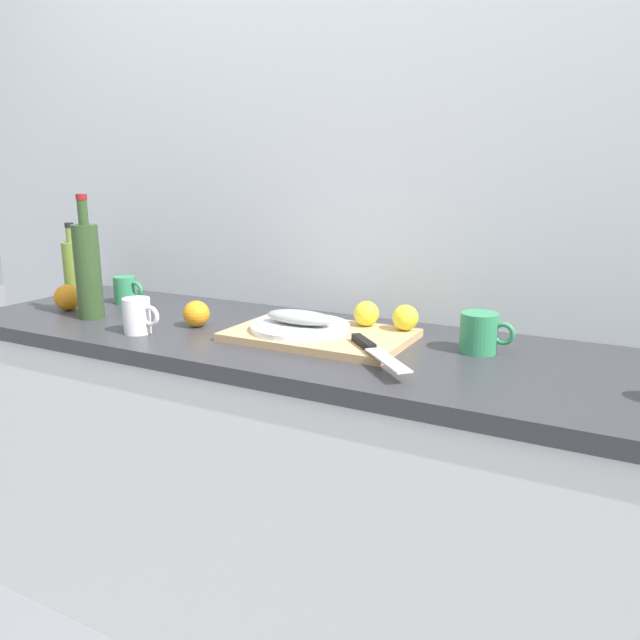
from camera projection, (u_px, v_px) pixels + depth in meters
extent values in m
plane|color=slate|center=(293.00, 626.00, 1.82)|extent=(12.00, 12.00, 0.00)
cube|color=silver|center=(344.00, 197.00, 1.81)|extent=(3.20, 0.05, 2.50)
cube|color=white|center=(291.00, 496.00, 1.72)|extent=(2.00, 0.58, 0.86)
cube|color=#333338|center=(290.00, 343.00, 1.62)|extent=(2.00, 0.60, 0.04)
cube|color=tan|center=(320.00, 335.00, 1.58)|extent=(0.46, 0.30, 0.02)
cylinder|color=white|center=(301.00, 326.00, 1.59)|extent=(0.26, 0.26, 0.01)
ellipsoid|color=#999E99|center=(301.00, 317.00, 1.59)|extent=(0.19, 0.08, 0.04)
cube|color=silver|center=(388.00, 360.00, 1.30)|extent=(0.15, 0.15, 0.00)
cube|color=black|center=(364.00, 342.00, 1.44)|extent=(0.09, 0.09, 0.02)
sphere|color=yellow|center=(405.00, 318.00, 1.58)|extent=(0.07, 0.07, 0.07)
sphere|color=yellow|center=(366.00, 314.00, 1.62)|extent=(0.07, 0.07, 0.07)
cylinder|color=olive|center=(73.00, 271.00, 2.06)|extent=(0.06, 0.06, 0.19)
cylinder|color=olive|center=(70.00, 235.00, 2.03)|extent=(0.03, 0.03, 0.05)
cylinder|color=black|center=(69.00, 225.00, 2.02)|extent=(0.03, 0.03, 0.02)
cylinder|color=#2D4723|center=(88.00, 272.00, 1.78)|extent=(0.07, 0.07, 0.27)
cylinder|color=#2D4723|center=(83.00, 212.00, 1.74)|extent=(0.03, 0.03, 0.07)
cylinder|color=maroon|center=(81.00, 197.00, 1.72)|extent=(0.03, 0.03, 0.02)
cylinder|color=white|center=(137.00, 316.00, 1.62)|extent=(0.07, 0.07, 0.10)
torus|color=white|center=(150.00, 316.00, 1.60)|extent=(0.06, 0.01, 0.06)
cylinder|color=#338C59|center=(125.00, 290.00, 2.00)|extent=(0.07, 0.07, 0.09)
torus|color=#338C59|center=(136.00, 290.00, 1.98)|extent=(0.06, 0.01, 0.06)
cylinder|color=#338C59|center=(479.00, 333.00, 1.45)|extent=(0.09, 0.09, 0.10)
torus|color=#338C59|center=(503.00, 334.00, 1.42)|extent=(0.06, 0.01, 0.06)
sphere|color=orange|center=(68.00, 297.00, 1.90)|extent=(0.08, 0.08, 0.08)
sphere|color=orange|center=(196.00, 314.00, 1.70)|extent=(0.07, 0.07, 0.07)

